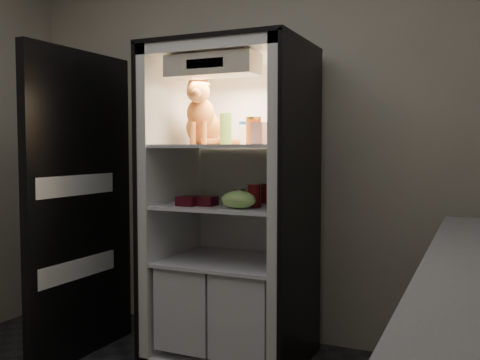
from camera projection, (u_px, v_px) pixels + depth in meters
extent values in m
plane|color=beige|center=(260.00, 136.00, 3.56)|extent=(3.60, 0.00, 3.60)
cube|color=white|center=(252.00, 201.00, 3.47)|extent=(0.85, 0.06, 1.85)
cube|color=white|center=(174.00, 203.00, 3.34)|extent=(0.06, 0.70, 1.85)
cube|color=white|center=(294.00, 209.00, 3.02)|extent=(0.06, 0.70, 1.85)
cube|color=white|center=(231.00, 54.00, 3.12)|extent=(0.85, 0.70, 0.06)
cube|color=white|center=(231.00, 353.00, 3.23)|extent=(0.85, 0.70, 0.06)
cube|color=black|center=(168.00, 203.00, 3.36)|extent=(0.02, 0.72, 1.87)
cube|color=black|center=(301.00, 209.00, 3.00)|extent=(0.02, 0.72, 1.87)
cube|color=black|center=(231.00, 47.00, 3.12)|extent=(0.90, 0.72, 0.02)
cube|color=white|center=(229.00, 146.00, 3.13)|extent=(0.73, 0.62, 0.02)
cube|color=white|center=(229.00, 206.00, 3.15)|extent=(0.73, 0.62, 0.02)
cube|color=white|center=(203.00, 299.00, 3.26)|extent=(0.34, 0.58, 0.48)
cube|color=white|center=(256.00, 306.00, 3.12)|extent=(0.34, 0.58, 0.48)
cube|color=white|center=(229.00, 261.00, 3.17)|extent=(0.73, 0.62, 0.02)
cube|color=beige|center=(212.00, 65.00, 2.91)|extent=(0.52, 0.18, 0.12)
cube|color=black|center=(205.00, 63.00, 2.84)|extent=(0.22, 0.01, 0.05)
cube|color=black|center=(81.00, 205.00, 3.23)|extent=(0.08, 0.87, 1.85)
cube|color=white|center=(75.00, 268.00, 3.20)|extent=(0.07, 0.64, 0.12)
cube|color=white|center=(74.00, 185.00, 3.17)|extent=(0.07, 0.64, 0.12)
ellipsoid|color=#C95819|center=(204.00, 128.00, 3.29)|extent=(0.27, 0.31, 0.22)
ellipsoid|color=#C95819|center=(201.00, 113.00, 3.18)|extent=(0.21, 0.20, 0.19)
sphere|color=#C66026|center=(198.00, 91.00, 3.11)|extent=(0.17, 0.17, 0.14)
sphere|color=#C66026|center=(196.00, 93.00, 3.05)|extent=(0.07, 0.07, 0.06)
cone|color=#C66026|center=(192.00, 80.00, 3.12)|extent=(0.07, 0.07, 0.06)
cone|color=#C66026|center=(205.00, 80.00, 3.11)|extent=(0.07, 0.07, 0.06)
cylinder|color=#C95819|center=(193.00, 133.00, 3.13)|extent=(0.03, 0.03, 0.13)
cylinder|color=#C95819|center=(204.00, 133.00, 3.12)|extent=(0.03, 0.03, 0.13)
cylinder|color=#C95819|center=(220.00, 142.00, 3.19)|extent=(0.21, 0.19, 0.03)
cylinder|color=#217B2C|center=(226.00, 130.00, 3.16)|extent=(0.07, 0.07, 0.17)
cylinder|color=#217B2C|center=(226.00, 114.00, 3.15)|extent=(0.07, 0.07, 0.02)
cylinder|color=white|center=(247.00, 135.00, 3.28)|extent=(0.10, 0.10, 0.12)
cylinder|color=#193AAF|center=(247.00, 123.00, 3.27)|extent=(0.10, 0.10, 0.02)
cylinder|color=maroon|center=(253.00, 132.00, 3.06)|extent=(0.09, 0.09, 0.14)
cylinder|color=gold|center=(254.00, 118.00, 3.06)|extent=(0.09, 0.09, 0.02)
cylinder|color=maroon|center=(277.00, 129.00, 3.06)|extent=(0.12, 0.12, 0.18)
cylinder|color=white|center=(277.00, 111.00, 3.06)|extent=(0.12, 0.12, 0.02)
cube|color=white|center=(259.00, 133.00, 2.89)|extent=(0.07, 0.07, 0.12)
cylinder|color=black|center=(266.00, 193.00, 3.19)|extent=(0.06, 0.06, 0.12)
cylinder|color=#B2B2B2|center=(266.00, 183.00, 3.19)|extent=(0.07, 0.07, 0.00)
cylinder|color=black|center=(275.00, 194.00, 3.07)|extent=(0.07, 0.07, 0.13)
cylinder|color=#B2B2B2|center=(276.00, 183.00, 3.07)|extent=(0.07, 0.07, 0.00)
cylinder|color=black|center=(254.00, 196.00, 2.98)|extent=(0.07, 0.07, 0.13)
cylinder|color=#B2B2B2|center=(254.00, 184.00, 2.98)|extent=(0.07, 0.07, 0.00)
cylinder|color=#523117|center=(240.00, 197.00, 3.16)|extent=(0.07, 0.07, 0.08)
cylinder|color=#B2B2B2|center=(240.00, 189.00, 3.16)|extent=(0.07, 0.07, 0.01)
ellipsoid|color=#81B353|center=(239.00, 200.00, 2.91)|extent=(0.20, 0.14, 0.10)
cube|color=#440B12|center=(188.00, 201.00, 3.06)|extent=(0.11, 0.11, 0.05)
cube|color=#440B12|center=(206.00, 201.00, 3.06)|extent=(0.11, 0.11, 0.05)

